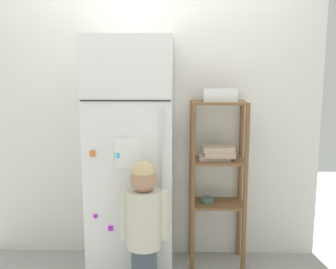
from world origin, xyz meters
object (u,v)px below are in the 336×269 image
object	(u,v)px
child_standing	(144,219)
fruit_bin	(220,96)
pantry_shelf_unit	(217,167)
refrigerator	(132,159)

from	to	relation	value
child_standing	fruit_bin	world-z (taller)	fruit_bin
fruit_bin	pantry_shelf_unit	bearing A→B (deg)	-130.55
refrigerator	pantry_shelf_unit	xyz separation A→B (m)	(0.65, 0.15, -0.10)
child_standing	pantry_shelf_unit	world-z (taller)	pantry_shelf_unit
pantry_shelf_unit	fruit_bin	xyz separation A→B (m)	(0.01, 0.01, 0.56)
pantry_shelf_unit	refrigerator	bearing A→B (deg)	-167.02
refrigerator	pantry_shelf_unit	bearing A→B (deg)	12.98
child_standing	fruit_bin	size ratio (longest dim) A/B	3.87
refrigerator	fruit_bin	size ratio (longest dim) A/B	7.05
refrigerator	fruit_bin	xyz separation A→B (m)	(0.66, 0.16, 0.46)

